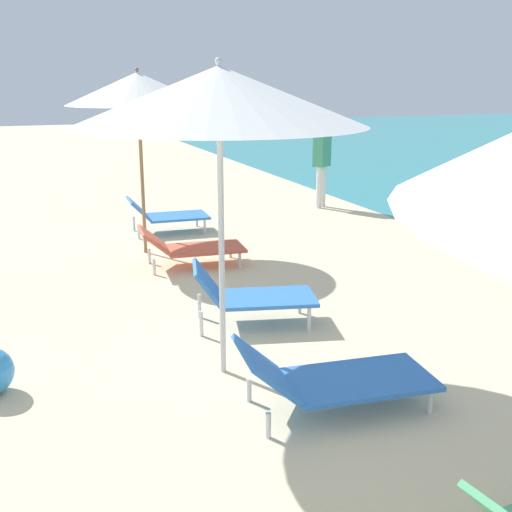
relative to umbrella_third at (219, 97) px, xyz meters
name	(u,v)px	position (x,y,z in m)	size (l,w,h in m)	color
umbrella_third	(219,97)	(0.00, 0.00, 0.00)	(2.35, 2.35, 2.64)	silver
lounger_third_shoreside	(249,294)	(0.60, 0.94, -2.01)	(1.37, 0.90, 0.66)	blue
lounger_third_inland	(332,377)	(0.59, -0.92, -2.08)	(1.59, 0.81, 0.58)	blue
umbrella_farthest	(138,89)	(0.17, 4.13, -0.01)	(1.99, 1.99, 2.62)	olive
lounger_farthest_shoreside	(166,214)	(0.75, 5.23, -2.04)	(1.33, 0.75, 0.60)	blue
lounger_farthest_inland	(190,246)	(0.60, 3.21, -2.07)	(1.45, 0.76, 0.56)	#D8593F
person_walking_near	(322,157)	(4.11, 6.23, -1.35)	(0.42, 0.39, 1.64)	silver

